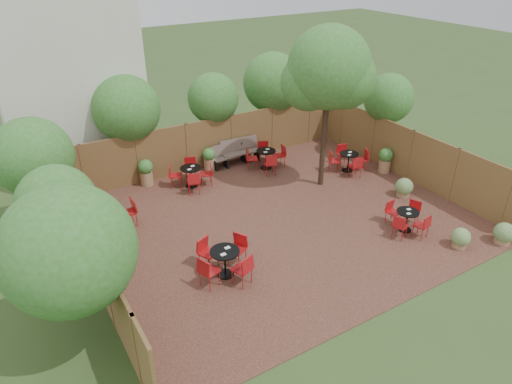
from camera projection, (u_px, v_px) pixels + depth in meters
ground at (278, 220)px, 15.39m from camera, size 80.00×80.00×0.00m
courtyard_paving at (278, 220)px, 15.38m from camera, size 12.00×10.00×0.02m
fence_back at (210, 143)px, 18.67m from camera, size 12.00×0.08×2.00m
fence_left at (89, 251)px, 12.19m from camera, size 0.08×10.00×2.00m
fence_right at (410, 155)px, 17.63m from camera, size 0.08×10.00×2.00m
neighbour_building at (64, 67)px, 17.45m from camera, size 5.00×4.00×8.00m
overhang_foliage at (180, 130)px, 15.16m from camera, size 15.66×10.96×2.72m
courtyard_tree at (329, 73)px, 15.62m from camera, size 2.94×2.87×5.84m
park_bench_left at (229, 154)px, 18.91m from camera, size 1.55×0.61×0.93m
park_bench_right at (240, 150)px, 19.15m from camera, size 1.68×0.65×1.02m
bistro_tables at (250, 195)px, 15.98m from camera, size 11.03×7.85×0.93m
planters at (207, 170)px, 17.45m from camera, size 11.85×4.38×1.03m
low_shrubs at (452, 216)px, 14.98m from camera, size 1.91×4.33×0.69m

